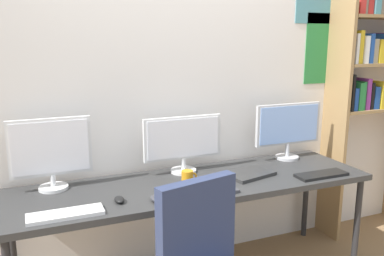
# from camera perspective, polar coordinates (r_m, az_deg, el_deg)

# --- Properties ---
(wall_back) EXTENTS (4.78, 0.11, 2.60)m
(wall_back) POSITION_cam_1_polar(r_m,az_deg,el_deg) (2.96, -2.69, 5.42)
(wall_back) COLOR silver
(wall_back) RESTS_ON ground_plane
(desk) EXTENTS (2.38, 0.68, 0.74)m
(desk) POSITION_cam_1_polar(r_m,az_deg,el_deg) (2.73, 0.40, -8.42)
(desk) COLOR #333333
(desk) RESTS_ON ground_plane
(bookshelf) EXTENTS (0.83, 0.28, 2.11)m
(bookshelf) POSITION_cam_1_polar(r_m,az_deg,el_deg) (3.71, 23.58, 7.04)
(bookshelf) COLOR #9E7A4C
(bookshelf) RESTS_ON ground_plane
(monitor_left) EXTENTS (0.49, 0.18, 0.45)m
(monitor_left) POSITION_cam_1_polar(r_m,az_deg,el_deg) (2.65, -19.07, -3.09)
(monitor_left) COLOR silver
(monitor_left) RESTS_ON desk
(monitor_center) EXTENTS (0.56, 0.18, 0.40)m
(monitor_center) POSITION_cam_1_polar(r_m,az_deg,el_deg) (2.83, -1.25, -1.87)
(monitor_center) COLOR silver
(monitor_center) RESTS_ON desk
(monitor_right) EXTENTS (0.56, 0.18, 0.43)m
(monitor_right) POSITION_cam_1_polar(r_m,az_deg,el_deg) (3.23, 13.25, 0.07)
(monitor_right) COLOR silver
(monitor_right) RESTS_ON desk
(keyboard_left) EXTENTS (0.40, 0.13, 0.02)m
(keyboard_left) POSITION_cam_1_polar(r_m,az_deg,el_deg) (2.31, -17.20, -11.40)
(keyboard_left) COLOR silver
(keyboard_left) RESTS_ON desk
(keyboard_center) EXTENTS (0.35, 0.13, 0.02)m
(keyboard_center) POSITION_cam_1_polar(r_m,az_deg,el_deg) (2.51, 2.47, -8.89)
(keyboard_center) COLOR #38383D
(keyboard_center) RESTS_ON desk
(keyboard_right) EXTENTS (0.37, 0.13, 0.02)m
(keyboard_right) POSITION_cam_1_polar(r_m,az_deg,el_deg) (2.94, 17.57, -6.22)
(keyboard_right) COLOR black
(keyboard_right) RESTS_ON desk
(mouse_left_side) EXTENTS (0.06, 0.10, 0.03)m
(mouse_left_side) POSITION_cam_1_polar(r_m,az_deg,el_deg) (2.42, -10.09, -9.79)
(mouse_left_side) COLOR black
(mouse_left_side) RESTS_ON desk
(mouse_right_side) EXTENTS (0.06, 0.10, 0.03)m
(mouse_right_side) POSITION_cam_1_polar(r_m,az_deg,el_deg) (2.40, -5.12, -9.76)
(mouse_right_side) COLOR #38383D
(mouse_right_side) RESTS_ON desk
(laptop_closed) EXTENTS (0.36, 0.29, 0.02)m
(laptop_closed) POSITION_cam_1_polar(r_m,az_deg,el_deg) (2.85, 7.91, -6.33)
(laptop_closed) COLOR #2D2D2D
(laptop_closed) RESTS_ON desk
(coffee_mug) EXTENTS (0.11, 0.08, 0.09)m
(coffee_mug) POSITION_cam_1_polar(r_m,az_deg,el_deg) (2.65, -0.60, -6.88)
(coffee_mug) COLOR orange
(coffee_mug) RESTS_ON desk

